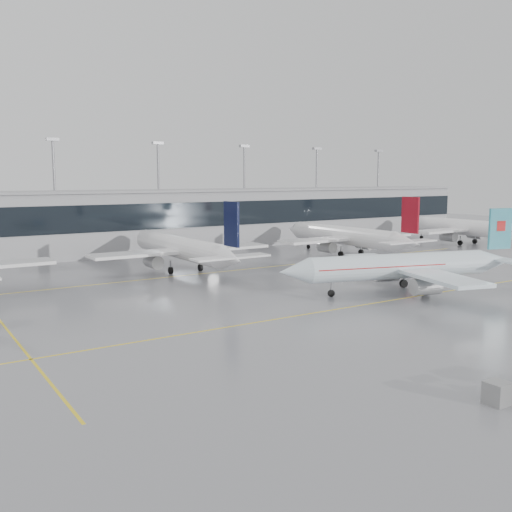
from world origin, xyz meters
TOP-DOWN VIEW (x-y plane):
  - ground at (0.00, 0.00)m, footprint 320.00×320.00m
  - taxi_line_main at (0.00, 0.00)m, footprint 120.00×0.25m
  - taxi_line_north at (0.00, 30.00)m, footprint 120.00×0.25m
  - taxi_line_cross at (-30.00, 15.00)m, footprint 0.25×60.00m
  - terminal at (0.00, 62.00)m, footprint 180.00×15.00m
  - terminal_glass at (0.00, 54.45)m, footprint 180.00×0.20m
  - terminal_roof at (0.00, 62.00)m, footprint 182.00×16.00m
  - light_masts at (0.00, 68.00)m, footprint 156.40×1.00m
  - air_canada_jet at (17.65, 2.76)m, footprint 34.33×27.55m
  - parked_jet_c at (-0.00, 33.69)m, footprint 29.64×36.96m
  - parked_jet_d at (35.00, 33.69)m, footprint 29.64×36.96m
  - parked_jet_e at (70.00, 33.69)m, footprint 29.64×36.96m
  - gse_unit at (-6.04, -26.75)m, footprint 1.55×1.44m

SIDE VIEW (x-z plane):
  - ground at x=0.00m, z-range 0.00..0.00m
  - taxi_line_main at x=0.00m, z-range 0.00..0.01m
  - taxi_line_north at x=0.00m, z-range 0.00..0.01m
  - taxi_line_cross at x=-30.00m, z-range 0.00..0.01m
  - gse_unit at x=-6.04m, z-range 0.00..1.53m
  - air_canada_jet at x=17.65m, z-range -1.99..8.76m
  - parked_jet_c at x=0.00m, z-range -2.15..9.57m
  - parked_jet_d at x=35.00m, z-range -2.15..9.57m
  - parked_jet_e at x=70.00m, z-range -2.15..9.57m
  - terminal at x=0.00m, z-range 0.00..12.00m
  - terminal_glass at x=0.00m, z-range 5.00..10.00m
  - terminal_roof at x=0.00m, z-range 12.00..12.40m
  - light_masts at x=0.00m, z-range 2.04..24.64m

